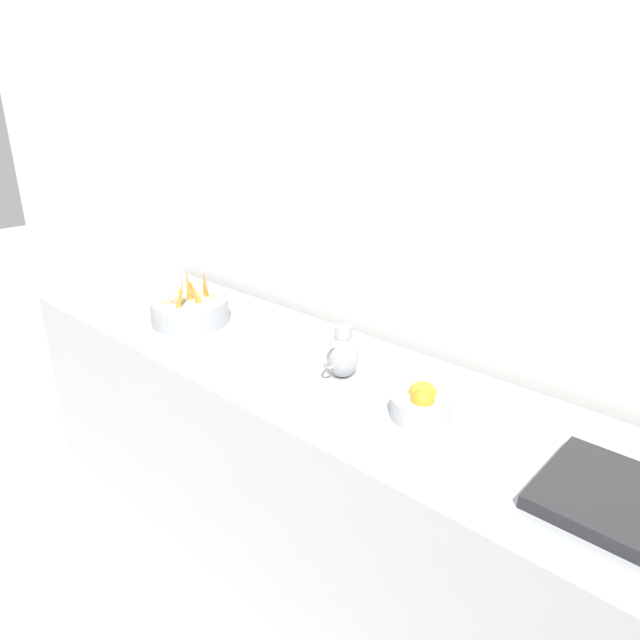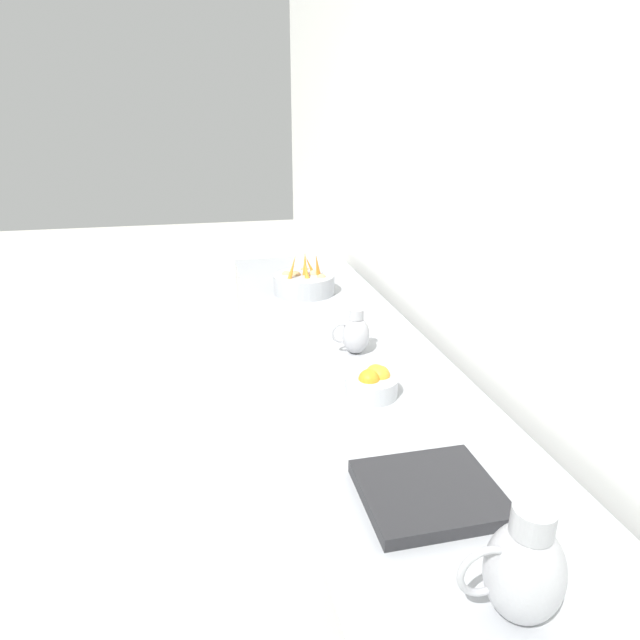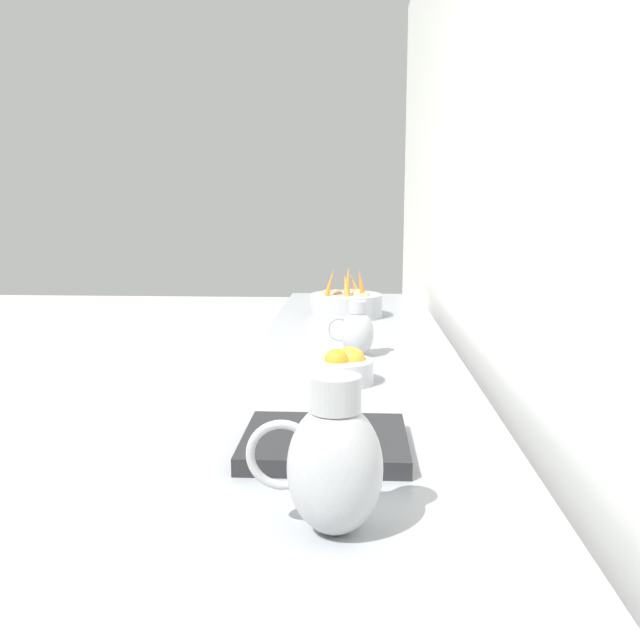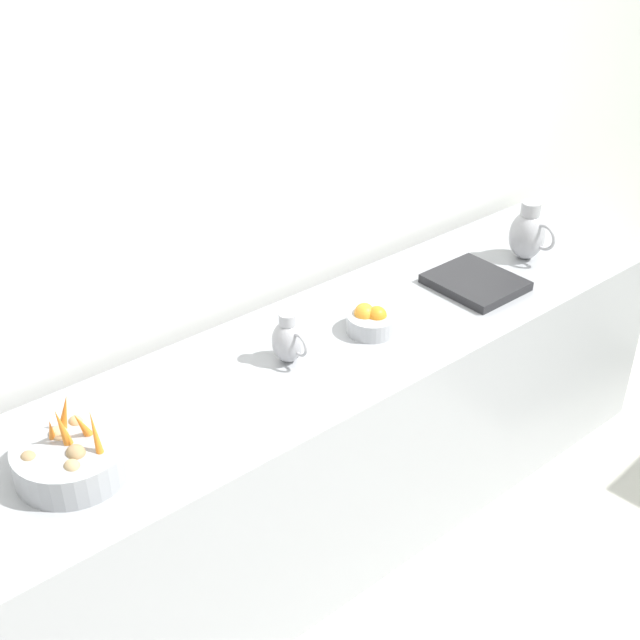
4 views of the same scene
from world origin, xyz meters
name	(u,v)px [view 1 (image 1 of 4)]	position (x,y,z in m)	size (l,w,h in m)	color
tile_wall_left	(585,196)	(-1.95, 0.45, 1.50)	(0.10, 8.70, 3.00)	white
prep_counter	(351,487)	(-1.48, -0.05, 0.43)	(0.72, 3.37, 0.87)	#9EA0A5
vegetable_colander	(190,309)	(-1.44, -0.94, 0.92)	(0.33, 0.33, 0.23)	#9EA0A5
orange_bowl	(421,403)	(-1.46, 0.23, 0.91)	(0.18, 0.18, 0.10)	#ADAFB5
metal_pitcher_short	(342,354)	(-1.49, -0.12, 0.95)	(0.16, 0.11, 0.19)	#A3A3A8
counter_sink_basin	(608,495)	(-1.43, 0.78, 0.89)	(0.34, 0.30, 0.04)	#232326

